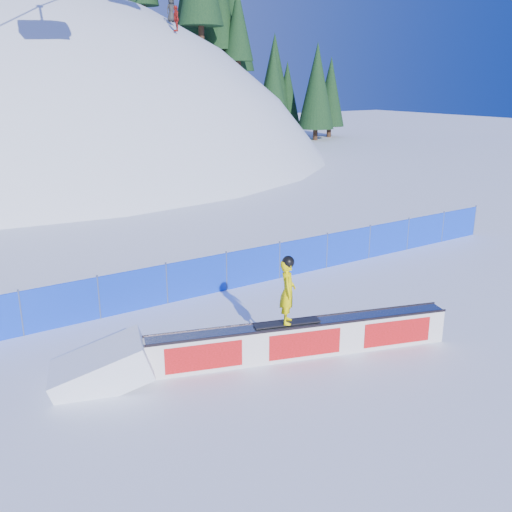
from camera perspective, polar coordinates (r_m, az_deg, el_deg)
ground at (r=14.93m, az=9.32°, el=-7.74°), size 160.00×160.00×0.00m
snow_hill at (r=57.99m, az=-21.09°, el=-8.68°), size 64.00×64.00×64.00m
treeline at (r=60.92m, az=1.07°, el=19.88°), size 24.91×11.60×19.71m
safety_fence at (r=18.02m, az=-0.23°, el=-1.00°), size 22.05×0.05×1.30m
rail_box at (r=13.53m, az=4.58°, el=-8.29°), size 7.10×2.68×0.87m
snow_ramp at (r=13.02m, az=-15.08°, el=-12.09°), size 2.47×1.94×1.35m
snowboarder at (r=12.92m, az=3.18°, el=-3.51°), size 1.57×0.74×1.63m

